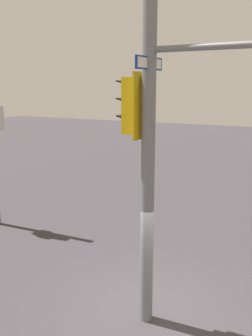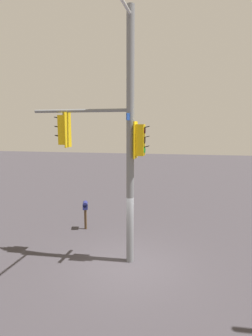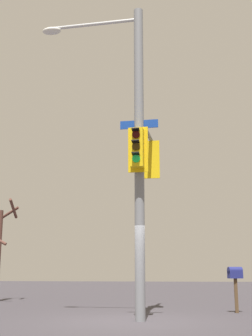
{
  "view_description": "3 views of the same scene",
  "coord_description": "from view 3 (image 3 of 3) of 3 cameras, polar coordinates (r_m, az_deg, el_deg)",
  "views": [
    {
      "loc": [
        -6.93,
        -2.82,
        5.02
      ],
      "look_at": [
        -0.13,
        0.52,
        3.3
      ],
      "focal_mm": 39.39,
      "sensor_mm": 36.0,
      "label": 1
    },
    {
      "loc": [
        9.12,
        1.53,
        5.11
      ],
      "look_at": [
        -0.87,
        -0.32,
        3.5
      ],
      "focal_mm": 28.7,
      "sensor_mm": 36.0,
      "label": 2
    },
    {
      "loc": [
        -1.52,
        12.31,
        1.33
      ],
      "look_at": [
        0.13,
        -0.54,
        4.24
      ],
      "focal_mm": 48.36,
      "sensor_mm": 36.0,
      "label": 3
    }
  ],
  "objects": [
    {
      "name": "mailbox",
      "position": [
        15.16,
        13.6,
        -13.15
      ],
      "size": [
        0.49,
        0.36,
        1.41
      ],
      "rotation": [
        0.0,
        0.0,
        5.02
      ],
      "color": "#4C3823",
      "rests_on": "ground"
    },
    {
      "name": "main_signal_pole_assembly",
      "position": [
        13.33,
        1.36,
        2.97
      ],
      "size": [
        3.63,
        4.43,
        9.06
      ],
      "rotation": [
        0.0,
        0.0,
        4.64
      ],
      "color": "slate",
      "rests_on": "ground"
    },
    {
      "name": "ground_plane",
      "position": [
        12.47,
        0.29,
        -18.78
      ],
      "size": [
        80.0,
        80.0,
        0.0
      ],
      "primitive_type": "plane",
      "color": "#363237"
    }
  ]
}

